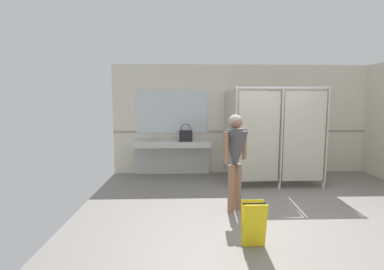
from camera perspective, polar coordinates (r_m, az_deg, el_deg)
ground_plane at (r=4.63m, az=19.42°, el=-16.53°), size 6.67×6.21×0.10m
wall_back at (r=7.02m, az=11.32°, el=3.24°), size 6.67×0.12×2.71m
wall_back_tile_band at (r=6.98m, az=11.39°, el=0.73°), size 6.67×0.01×0.06m
vanity_counter at (r=6.65m, az=-4.22°, el=-3.08°), size 1.86×0.56×0.98m
mirror_panel at (r=6.76m, az=-4.22°, el=4.89°), size 1.76×0.02×1.07m
bathroom_stalls at (r=6.21m, az=16.73°, el=0.22°), size 1.91×1.43×2.08m
person_standing at (r=4.39m, az=9.06°, el=-3.38°), size 0.56×0.56×1.57m
handbag at (r=6.36m, az=-1.31°, el=-0.09°), size 0.31×0.14×0.42m
soap_dispenser at (r=6.68m, az=-2.44°, el=-0.27°), size 0.07×0.07×0.20m
wet_floor_sign at (r=3.54m, az=12.86°, el=-17.70°), size 0.28×0.19×0.56m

